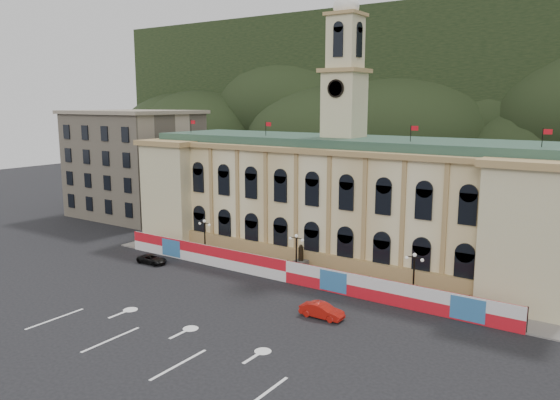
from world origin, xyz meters
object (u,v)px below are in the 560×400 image
Objects in this scene: red_sedan at (322,311)px; lamp_center at (296,252)px; black_suv at (152,259)px; statue at (301,266)px.

lamp_center is at bearing 42.75° from red_sedan.
lamp_center reaches higher than black_suv.
black_suv is (-17.94, -6.51, -0.63)m from statue.
black_suv is (-17.94, -5.51, -2.51)m from lamp_center.
statue is 0.72× the size of lamp_center.
lamp_center is (0.00, -1.00, 1.89)m from statue.
lamp_center reaches higher than statue.
statue is 2.14m from lamp_center.
red_sedan is at bearing -49.01° from statue.
lamp_center is at bearing -75.71° from black_suv.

